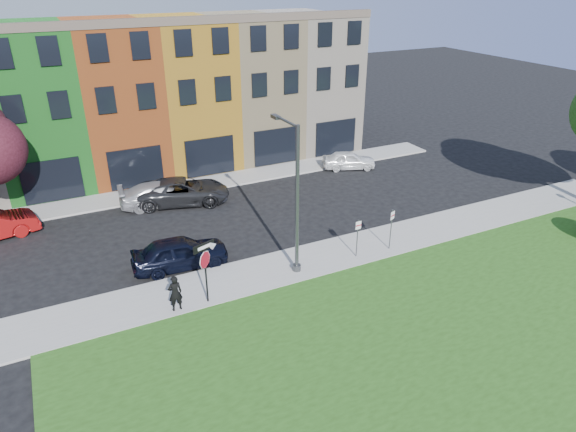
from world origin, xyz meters
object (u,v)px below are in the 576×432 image
man (175,293)px  sedan_near (180,253)px  stop_sign (205,260)px  street_lamp (295,200)px

man → sedan_near: size_ratio=0.35×
stop_sign → sedan_near: stop_sign is taller
stop_sign → street_lamp: (4.59, 0.79, 1.54)m
stop_sign → sedan_near: size_ratio=0.61×
stop_sign → sedan_near: 3.80m
man → street_lamp: 6.61m
stop_sign → man: (-1.37, 0.02, -1.22)m
stop_sign → man: size_ratio=1.74×
street_lamp → sedan_near: bearing=148.8°
man → sedan_near: bearing=-110.6°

